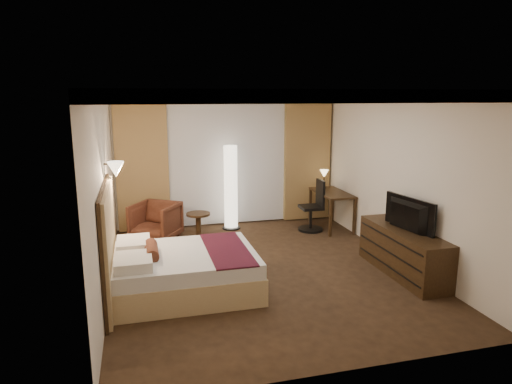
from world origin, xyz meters
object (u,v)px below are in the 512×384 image
object	(u,v)px
side_table	(198,226)
television	(404,211)
bed	(186,272)
office_chair	(311,205)
armchair	(156,220)
dresser	(403,252)
desk	(331,210)
floor_lamp	(231,187)

from	to	relation	value
side_table	television	size ratio (longest dim) A/B	0.49
bed	side_table	xyz separation A→B (m)	(0.49, 2.32, -0.04)
bed	television	bearing A→B (deg)	-3.55
bed	television	size ratio (longest dim) A/B	1.92
bed	television	xyz separation A→B (m)	(3.20, -0.20, 0.70)
office_chair	armchair	bearing A→B (deg)	178.15
side_table	dresser	bearing A→B (deg)	-42.55
side_table	desk	distance (m)	2.69
armchair	office_chair	world-z (taller)	office_chair
armchair	side_table	distance (m)	0.80
floor_lamp	desk	bearing A→B (deg)	-13.82
bed	floor_lamp	distance (m)	3.10
office_chair	television	bearing A→B (deg)	-77.70
floor_lamp	office_chair	bearing A→B (deg)	-19.54
side_table	office_chair	size ratio (longest dim) A/B	0.48
floor_lamp	television	xyz separation A→B (m)	(1.99, -2.99, 0.14)
armchair	side_table	bearing A→B (deg)	25.65
desk	office_chair	xyz separation A→B (m)	(-0.46, -0.05, 0.14)
armchair	floor_lamp	xyz separation A→B (m)	(1.50, 0.37, 0.46)
television	desk	bearing A→B (deg)	-8.45
armchair	office_chair	distance (m)	3.01
desk	television	bearing A→B (deg)	-89.54
dresser	desk	bearing A→B (deg)	91.14
dresser	floor_lamp	bearing A→B (deg)	123.95
armchair	office_chair	bearing A→B (deg)	30.36
desk	dresser	xyz separation A→B (m)	(0.05, -2.51, -0.03)
armchair	television	world-z (taller)	television
office_chair	dresser	xyz separation A→B (m)	(0.51, -2.46, -0.16)
side_table	floor_lamp	distance (m)	1.06
side_table	television	world-z (taller)	television
bed	armchair	distance (m)	2.44
side_table	dresser	world-z (taller)	dresser
dresser	television	bearing A→B (deg)	180.00
floor_lamp	television	size ratio (longest dim) A/B	1.69
side_table	floor_lamp	world-z (taller)	floor_lamp
side_table	office_chair	bearing A→B (deg)	-1.39
bed	office_chair	distance (m)	3.54
bed	television	world-z (taller)	television
floor_lamp	bed	bearing A→B (deg)	-113.45
floor_lamp	dresser	size ratio (longest dim) A/B	0.95
side_table	television	xyz separation A→B (m)	(2.71, -2.52, 0.74)
side_table	desk	size ratio (longest dim) A/B	0.43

